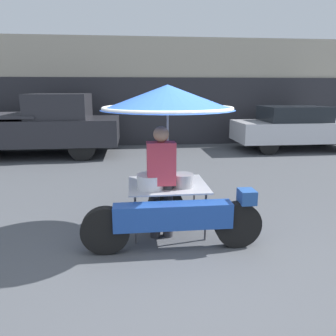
{
  "coord_description": "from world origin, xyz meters",
  "views": [
    {
      "loc": [
        -0.61,
        -3.54,
        2.04
      ],
      "look_at": [
        -0.13,
        0.89,
        0.95
      ],
      "focal_mm": 35.0,
      "sensor_mm": 36.0,
      "label": 1
    }
  ],
  "objects_px": {
    "vendor_motorcycle_cart": "(168,122)",
    "vendor_person": "(161,177)",
    "pickup_truck": "(38,126)",
    "parked_car": "(297,127)"
  },
  "relations": [
    {
      "from": "vendor_person",
      "to": "parked_car",
      "type": "height_order",
      "value": "vendor_person"
    },
    {
      "from": "vendor_motorcycle_cart",
      "to": "pickup_truck",
      "type": "bearing_deg",
      "value": 119.29
    },
    {
      "from": "vendor_motorcycle_cart",
      "to": "vendor_person",
      "type": "relative_size",
      "value": 1.49
    },
    {
      "from": "vendor_motorcycle_cart",
      "to": "pickup_truck",
      "type": "xyz_separation_m",
      "value": [
        -3.31,
        5.9,
        -0.67
      ]
    },
    {
      "from": "parked_car",
      "to": "pickup_truck",
      "type": "bearing_deg",
      "value": -179.35
    },
    {
      "from": "vendor_person",
      "to": "pickup_truck",
      "type": "distance_m",
      "value": 6.84
    },
    {
      "from": "vendor_person",
      "to": "parked_car",
      "type": "distance_m",
      "value": 8.0
    },
    {
      "from": "parked_car",
      "to": "pickup_truck",
      "type": "xyz_separation_m",
      "value": [
        -8.31,
        -0.09,
        0.16
      ]
    },
    {
      "from": "parked_car",
      "to": "vendor_motorcycle_cart",
      "type": "bearing_deg",
      "value": -129.84
    },
    {
      "from": "vendor_person",
      "to": "parked_car",
      "type": "relative_size",
      "value": 0.37
    }
  ]
}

